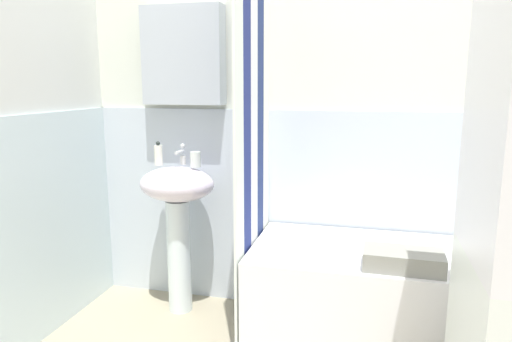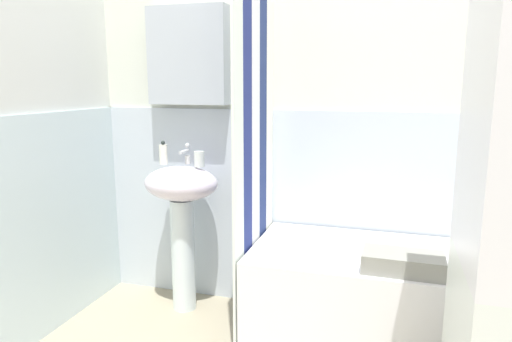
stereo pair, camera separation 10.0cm
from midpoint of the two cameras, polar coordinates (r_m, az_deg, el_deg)
name	(u,v)px [view 2 (the right image)]	position (r m, az deg, el deg)	size (l,w,h in m)	color
wall_back_tiled	(343,121)	(2.67, 11.75, 5.98)	(3.60, 0.18, 2.40)	silver
sink	(182,206)	(2.76, -8.09, -4.27)	(0.44, 0.34, 0.88)	white
faucet	(186,154)	(2.77, -7.54, 2.08)	(0.03, 0.12, 0.12)	silver
soap_dispenser	(163,154)	(2.79, -10.31, 2.07)	(0.05, 0.05, 0.14)	white
toothbrush_cup	(199,159)	(2.68, -5.92, 1.47)	(0.06, 0.06, 0.09)	white
bathtub	(401,306)	(2.52, 18.54, -15.42)	(1.49, 0.68, 0.53)	white
shower_curtain	(255,153)	(2.38, 1.06, 2.24)	(0.01, 0.68, 2.00)	white
body_wash_bottle	(489,229)	(2.70, 27.63, -6.32)	(0.05, 0.05, 0.18)	white
towel_folded	(403,262)	(2.20, 18.86, -10.58)	(0.35, 0.19, 0.08)	gray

